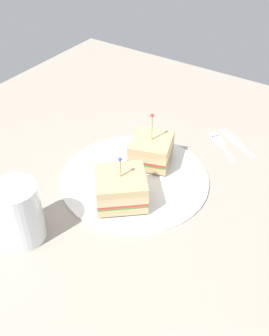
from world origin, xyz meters
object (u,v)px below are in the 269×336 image
at_px(sandwich_half_back, 151,150).
at_px(knife, 236,141).
at_px(drink_glass, 20,216).
at_px(sandwich_half_front, 121,188).
at_px(fork, 221,143).
at_px(plate, 134,178).

distance_m(sandwich_half_back, knife, 0.21).
relative_size(drink_glass, knife, 1.03).
height_order(sandwich_half_front, fork, sandwich_half_front).
distance_m(sandwich_half_front, fork, 0.29).
bearing_deg(plate, fork, 66.39).
relative_size(sandwich_half_front, fork, 1.28).
relative_size(plate, sandwich_half_back, 2.62).
bearing_deg(sandwich_half_back, drink_glass, -104.56).
bearing_deg(fork, sandwich_half_front, -105.07).
bearing_deg(sandwich_half_back, plate, -90.48).
height_order(plate, knife, plate).
height_order(drink_glass, knife, drink_glass).
distance_m(sandwich_half_back, drink_glass, 0.29).
bearing_deg(fork, plate, -113.61).
relative_size(plate, fork, 3.04).
height_order(plate, drink_glass, drink_glass).
height_order(drink_glass, fork, drink_glass).
relative_size(sandwich_half_front, drink_glass, 1.13).
distance_m(plate, sandwich_half_back, 0.07).
relative_size(fork, knife, 0.91).
bearing_deg(sandwich_half_back, sandwich_half_front, -83.06).
xyz_separation_m(plate, knife, (0.12, 0.23, -0.00)).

